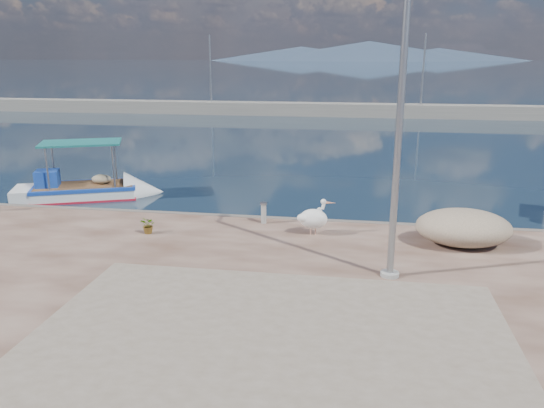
{
  "coord_description": "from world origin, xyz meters",
  "views": [
    {
      "loc": [
        2.46,
        -11.19,
        5.57
      ],
      "look_at": [
        0.0,
        3.8,
        1.3
      ],
      "focal_mm": 35.0,
      "sensor_mm": 36.0,
      "label": 1
    }
  ],
  "objects_px": {
    "boat_left": "(84,193)",
    "bollard_near": "(264,212)",
    "lamp_post": "(398,138)",
    "pelican": "(314,218)"
  },
  "relations": [
    {
      "from": "lamp_post",
      "to": "pelican",
      "type": "bearing_deg",
      "value": 127.21
    },
    {
      "from": "boat_left",
      "to": "bollard_near",
      "type": "distance_m",
      "value": 8.89
    },
    {
      "from": "lamp_post",
      "to": "bollard_near",
      "type": "distance_m",
      "value": 5.91
    },
    {
      "from": "boat_left",
      "to": "bollard_near",
      "type": "relative_size",
      "value": 8.71
    },
    {
      "from": "pelican",
      "to": "bollard_near",
      "type": "distance_m",
      "value": 1.85
    },
    {
      "from": "pelican",
      "to": "lamp_post",
      "type": "xyz_separation_m",
      "value": [
        2.06,
        -2.71,
        2.79
      ]
    },
    {
      "from": "boat_left",
      "to": "lamp_post",
      "type": "xyz_separation_m",
      "value": [
        11.76,
        -7.25,
        3.59
      ]
    },
    {
      "from": "boat_left",
      "to": "pelican",
      "type": "distance_m",
      "value": 10.75
    },
    {
      "from": "boat_left",
      "to": "lamp_post",
      "type": "relative_size",
      "value": 0.83
    },
    {
      "from": "lamp_post",
      "to": "bollard_near",
      "type": "xyz_separation_m",
      "value": [
        -3.7,
        3.56,
        -2.94
      ]
    }
  ]
}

